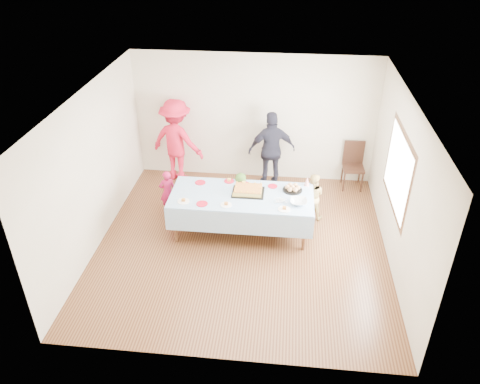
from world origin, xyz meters
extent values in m
plane|color=#452513|center=(0.00, 0.00, 0.00)|extent=(5.00, 5.00, 0.00)
cube|color=beige|center=(0.00, 2.50, 1.35)|extent=(5.00, 0.04, 2.70)
cube|color=beige|center=(0.00, -2.50, 1.35)|extent=(5.00, 0.04, 2.70)
cube|color=beige|center=(-2.50, 0.00, 1.35)|extent=(0.04, 5.00, 2.70)
cube|color=beige|center=(2.50, 0.00, 1.35)|extent=(0.04, 5.00, 2.70)
cube|color=white|center=(0.00, 0.00, 2.70)|extent=(5.00, 5.00, 0.04)
cube|color=#472B16|center=(2.47, 0.20, 1.50)|extent=(0.03, 1.75, 1.35)
cylinder|color=#57301D|center=(-1.16, -0.06, 0.36)|extent=(0.06, 0.06, 0.73)
cylinder|color=#57301D|center=(1.08, -0.06, 0.36)|extent=(0.06, 0.06, 0.73)
cylinder|color=#57301D|center=(-1.16, 0.78, 0.36)|extent=(0.06, 0.06, 0.73)
cylinder|color=#57301D|center=(1.08, 0.78, 0.36)|extent=(0.06, 0.06, 0.73)
cube|color=#57301D|center=(-0.04, 0.36, 0.75)|extent=(2.40, 1.00, 0.04)
cube|color=white|center=(-0.04, 0.36, 0.78)|extent=(2.50, 1.10, 0.01)
cube|color=black|center=(0.06, 0.46, 0.79)|extent=(0.56, 0.43, 0.02)
cube|color=#D7B952|center=(0.06, 0.46, 0.83)|extent=(0.48, 0.36, 0.07)
cube|color=#9B5223|center=(0.06, 0.46, 0.87)|extent=(0.48, 0.36, 0.01)
cylinder|color=black|center=(0.84, 0.62, 0.79)|extent=(0.35, 0.35, 0.02)
sphere|color=#E4AA6F|center=(0.93, 0.62, 0.84)|extent=(0.09, 0.09, 0.09)
sphere|color=#E4AA6F|center=(0.89, 0.70, 0.84)|extent=(0.09, 0.09, 0.09)
sphere|color=#E4AA6F|center=(0.79, 0.70, 0.84)|extent=(0.09, 0.09, 0.09)
sphere|color=#E4AA6F|center=(0.75, 0.62, 0.84)|extent=(0.09, 0.09, 0.09)
sphere|color=#E4AA6F|center=(0.79, 0.54, 0.84)|extent=(0.09, 0.09, 0.09)
sphere|color=#E4AA6F|center=(0.89, 0.54, 0.84)|extent=(0.09, 0.09, 0.09)
sphere|color=#E4AA6F|center=(0.84, 0.62, 0.84)|extent=(0.09, 0.09, 0.09)
imported|color=silver|center=(0.95, 0.19, 0.82)|extent=(0.29, 0.29, 0.07)
cone|color=silver|center=(1.09, 0.82, 0.87)|extent=(0.10, 0.10, 0.17)
cylinder|color=red|center=(-0.84, 0.71, 0.79)|extent=(0.19, 0.19, 0.01)
cylinder|color=red|center=(-0.32, 0.82, 0.79)|extent=(0.18, 0.18, 0.01)
cylinder|color=red|center=(-0.04, 0.74, 0.79)|extent=(0.19, 0.19, 0.01)
cylinder|color=red|center=(0.48, 0.72, 0.79)|extent=(0.17, 0.17, 0.01)
cylinder|color=red|center=(-0.68, 0.00, 0.79)|extent=(0.20, 0.20, 0.01)
cylinder|color=white|center=(-1.01, 0.04, 0.79)|extent=(0.21, 0.21, 0.01)
cylinder|color=white|center=(-0.27, 0.01, 0.79)|extent=(0.20, 0.20, 0.01)
cylinder|color=white|center=(0.71, -0.02, 0.79)|extent=(0.21, 0.21, 0.01)
cylinder|color=black|center=(1.92, 2.01, 0.22)|extent=(0.04, 0.04, 0.44)
cylinder|color=black|center=(2.29, 2.02, 0.22)|extent=(0.04, 0.04, 0.44)
cylinder|color=black|center=(1.91, 2.38, 0.22)|extent=(0.04, 0.04, 0.44)
cylinder|color=black|center=(2.28, 2.39, 0.22)|extent=(0.04, 0.04, 0.44)
cube|color=black|center=(2.10, 2.20, 0.46)|extent=(0.44, 0.44, 0.05)
cube|color=black|center=(2.09, 2.39, 0.73)|extent=(0.43, 0.05, 0.51)
imported|color=#B51649|center=(-1.53, 0.90, 0.44)|extent=(0.37, 0.32, 0.87)
imported|color=#3A6722|center=(-0.11, 0.90, 0.45)|extent=(0.49, 0.38, 0.90)
imported|color=tan|center=(1.22, 0.96, 0.47)|extent=(0.49, 0.40, 0.93)
imported|color=red|center=(-1.61, 2.20, 0.90)|extent=(1.31, 0.98, 1.80)
imported|color=#252432|center=(0.40, 2.11, 0.82)|extent=(1.03, 0.60, 1.65)
camera|label=1|loc=(0.67, -6.56, 5.06)|focal=35.00mm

